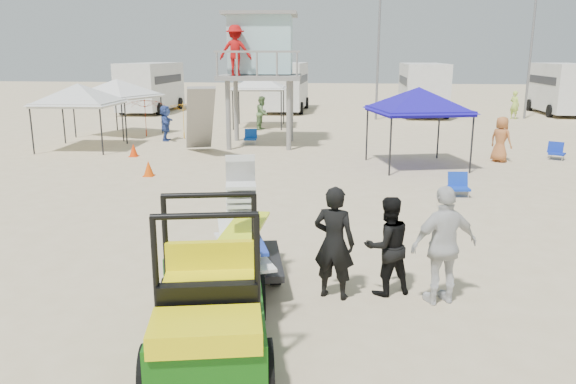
# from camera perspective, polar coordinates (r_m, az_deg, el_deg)

# --- Properties ---
(ground) EXTENTS (140.00, 140.00, 0.00)m
(ground) POSITION_cam_1_polar(r_m,az_deg,el_deg) (8.31, -6.02, -13.65)
(ground) COLOR beige
(ground) RESTS_ON ground
(utility_cart) EXTENTS (1.85, 2.89, 2.03)m
(utility_cart) POSITION_cam_1_polar(r_m,az_deg,el_deg) (7.25, -8.20, -9.68)
(utility_cart) COLOR #0F510C
(utility_cart) RESTS_ON ground
(surf_trailer) EXTENTS (1.53, 2.32, 1.96)m
(surf_trailer) POSITION_cam_1_polar(r_m,az_deg,el_deg) (9.43, -4.51, -4.92)
(surf_trailer) COLOR black
(surf_trailer) RESTS_ON ground
(man_left) EXTENTS (0.76, 0.60, 1.84)m
(man_left) POSITION_cam_1_polar(r_m,az_deg,el_deg) (8.94, 4.70, -5.17)
(man_left) COLOR black
(man_left) RESTS_ON ground
(man_mid) EXTENTS (0.98, 0.89, 1.63)m
(man_mid) POSITION_cam_1_polar(r_m,az_deg,el_deg) (9.23, 10.05, -5.40)
(man_mid) COLOR black
(man_mid) RESTS_ON ground
(man_right) EXTENTS (1.20, 0.84, 1.89)m
(man_right) POSITION_cam_1_polar(r_m,az_deg,el_deg) (9.05, 15.57, -5.26)
(man_right) COLOR silver
(man_right) RESTS_ON ground
(lifeguard_tower) EXTENTS (3.60, 3.60, 5.37)m
(lifeguard_tower) POSITION_cam_1_polar(r_m,az_deg,el_deg) (24.20, -3.01, 14.24)
(lifeguard_tower) COLOR gray
(lifeguard_tower) RESTS_ON ground
(canopy_blue) EXTENTS (3.55, 3.55, 3.14)m
(canopy_blue) POSITION_cam_1_polar(r_m,az_deg,el_deg) (19.86, 13.15, 9.92)
(canopy_blue) COLOR black
(canopy_blue) RESTS_ON ground
(canopy_white_a) EXTENTS (3.09, 3.09, 3.08)m
(canopy_white_a) POSITION_cam_1_polar(r_m,az_deg,el_deg) (24.60, -20.57, 9.95)
(canopy_white_a) COLOR black
(canopy_white_a) RESTS_ON ground
(canopy_white_b) EXTENTS (3.80, 3.80, 3.08)m
(canopy_white_b) POSITION_cam_1_polar(r_m,az_deg,el_deg) (28.26, -17.02, 10.63)
(canopy_white_b) COLOR black
(canopy_white_b) RESTS_ON ground
(canopy_white_c) EXTENTS (2.85, 2.85, 3.26)m
(canopy_white_c) POSITION_cam_1_polar(r_m,az_deg,el_deg) (30.32, -2.99, 11.72)
(canopy_white_c) COLOR black
(canopy_white_c) RESTS_ON ground
(umbrella_a) EXTENTS (2.28, 2.31, 1.81)m
(umbrella_a) POSITION_cam_1_polar(r_m,az_deg,el_deg) (27.63, -14.33, 7.35)
(umbrella_a) COLOR #B43013
(umbrella_a) RESTS_ON ground
(umbrella_b) EXTENTS (2.52, 2.53, 1.69)m
(umbrella_b) POSITION_cam_1_polar(r_m,az_deg,el_deg) (26.48, -10.54, 7.14)
(umbrella_b) COLOR orange
(umbrella_b) RESTS_ON ground
(cone_near) EXTENTS (0.34, 0.34, 0.50)m
(cone_near) POSITION_cam_1_polar(r_m,az_deg,el_deg) (18.59, -13.98, 2.33)
(cone_near) COLOR #EB4C07
(cone_near) RESTS_ON ground
(cone_far) EXTENTS (0.34, 0.34, 0.50)m
(cone_far) POSITION_cam_1_polar(r_m,az_deg,el_deg) (22.34, -15.42, 4.13)
(cone_far) COLOR #EA3807
(cone_far) RESTS_ON ground
(beach_chair_a) EXTENTS (0.63, 0.67, 0.64)m
(beach_chair_a) POSITION_cam_1_polar(r_m,az_deg,el_deg) (24.73, -3.84, 5.64)
(beach_chair_a) COLOR #0F42A7
(beach_chair_a) RESTS_ON ground
(beach_chair_b) EXTENTS (0.58, 0.63, 0.64)m
(beach_chair_b) POSITION_cam_1_polar(r_m,az_deg,el_deg) (16.26, 16.91, 0.75)
(beach_chair_b) COLOR #1036B8
(beach_chair_b) RESTS_ON ground
(beach_chair_c) EXTENTS (0.71, 0.79, 0.64)m
(beach_chair_c) POSITION_cam_1_polar(r_m,az_deg,el_deg) (23.28, 25.59, 3.80)
(beach_chair_c) COLOR #0F28A4
(beach_chair_c) RESTS_ON ground
(rv_far_left) EXTENTS (2.64, 6.80, 3.25)m
(rv_far_left) POSITION_cam_1_polar(r_m,az_deg,el_deg) (39.67, -13.75, 10.52)
(rv_far_left) COLOR silver
(rv_far_left) RESTS_ON ground
(rv_mid_left) EXTENTS (2.65, 6.50, 3.25)m
(rv_mid_left) POSITION_cam_1_polar(r_m,az_deg,el_deg) (39.01, -0.23, 10.86)
(rv_mid_left) COLOR silver
(rv_mid_left) RESTS_ON ground
(rv_mid_right) EXTENTS (2.64, 7.00, 3.25)m
(rv_mid_right) POSITION_cam_1_polar(r_m,az_deg,el_deg) (37.48, 13.50, 10.36)
(rv_mid_right) COLOR silver
(rv_mid_right) RESTS_ON ground
(rv_far_right) EXTENTS (2.64, 6.60, 3.25)m
(rv_far_right) POSITION_cam_1_polar(r_m,az_deg,el_deg) (40.95, 26.04, 9.63)
(rv_far_right) COLOR silver
(rv_far_right) RESTS_ON ground
(light_pole_left) EXTENTS (0.14, 0.14, 8.00)m
(light_pole_left) POSITION_cam_1_polar(r_m,az_deg,el_deg) (34.21, 9.16, 13.96)
(light_pole_left) COLOR slate
(light_pole_left) RESTS_ON ground
(light_pole_right) EXTENTS (0.14, 0.14, 8.00)m
(light_pole_right) POSITION_cam_1_polar(r_m,az_deg,el_deg) (37.14, 23.44, 13.00)
(light_pole_right) COLOR slate
(light_pole_right) RESTS_ON ground
(distant_beachgoers) EXTENTS (18.79, 15.44, 1.72)m
(distant_beachgoers) POSITION_cam_1_polar(r_m,az_deg,el_deg) (26.66, 2.50, 7.37)
(distant_beachgoers) COLOR #648952
(distant_beachgoers) RESTS_ON ground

